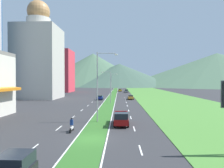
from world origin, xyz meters
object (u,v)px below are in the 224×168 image
at_px(car_4, 120,90).
at_px(motorcycle_rider, 72,126).
at_px(car_0, 100,97).
at_px(pickup_truck_0, 121,118).
at_px(street_lamp_mid, 110,85).
at_px(street_lamp_near, 99,82).
at_px(car_1, 126,91).
at_px(car_2, 131,97).
at_px(street_lamp_far, 112,83).
at_px(car_3, 126,91).

relative_size(car_4, motorcycle_rider, 2.34).
relative_size(car_0, motorcycle_rider, 2.07).
bearing_deg(pickup_truck_0, street_lamp_mid, -173.77).
height_order(street_lamp_mid, motorcycle_rider, street_lamp_mid).
distance_m(street_lamp_near, car_1, 79.40).
bearing_deg(pickup_truck_0, car_2, 175.06).
height_order(street_lamp_far, pickup_truck_0, street_lamp_far).
distance_m(car_0, car_3, 49.52).
xyz_separation_m(street_lamp_far, car_2, (6.99, -13.27, -4.63)).
xyz_separation_m(car_0, motorcycle_rider, (0.68, -43.24, -0.03)).
bearing_deg(street_lamp_mid, motorcycle_rider, -95.60).
height_order(car_1, pickup_truck_0, pickup_truck_0).
distance_m(car_1, motorcycle_rider, 85.67).
relative_size(car_0, car_3, 0.90).
distance_m(street_lamp_far, car_4, 38.88).
height_order(car_0, car_3, car_3).
height_order(street_lamp_mid, car_0, street_lamp_mid).
distance_m(street_lamp_near, motorcycle_rider, 8.75).
distance_m(street_lamp_near, street_lamp_far, 52.15).
height_order(car_0, motorcycle_rider, motorcycle_rider).
bearing_deg(car_0, car_3, -12.25).
xyz_separation_m(street_lamp_mid, car_4, (3.05, 64.56, -4.44)).
bearing_deg(street_lamp_mid, car_4, 87.30).
bearing_deg(car_1, street_lamp_near, -4.83).
relative_size(street_lamp_near, car_0, 2.63).
bearing_deg(motorcycle_rider, car_1, -6.41).
bearing_deg(pickup_truck_0, car_4, -179.97).
height_order(street_lamp_near, car_2, street_lamp_near).
height_order(car_0, car_4, car_4).
distance_m(car_1, car_4, 12.14).
xyz_separation_m(car_1, car_3, (0.28, 6.49, 0.03)).
height_order(street_lamp_mid, car_3, street_lamp_mid).
xyz_separation_m(street_lamp_mid, car_3, (6.68, 59.39, -4.45)).
xyz_separation_m(car_0, car_4, (6.88, 53.57, 0.02)).
height_order(street_lamp_near, street_lamp_far, street_lamp_near).
distance_m(car_1, car_2, 40.06).
bearing_deg(car_2, street_lamp_mid, -27.36).
relative_size(car_1, car_2, 0.88).
bearing_deg(car_1, car_3, 177.55).
xyz_separation_m(car_4, motorcycle_rider, (-6.20, -96.80, -0.05)).
bearing_deg(car_3, street_lamp_mid, -6.41).
relative_size(street_lamp_far, car_2, 2.06).
bearing_deg(motorcycle_rider, car_4, -3.67).
height_order(car_3, car_4, car_4).
distance_m(car_0, pickup_truck_0, 39.88).
relative_size(car_0, car_4, 0.88).
bearing_deg(car_0, street_lamp_mid, -160.78).
relative_size(car_1, motorcycle_rider, 2.02).
bearing_deg(street_lamp_mid, street_lamp_far, 90.77).
xyz_separation_m(car_1, car_4, (-3.35, 11.67, 0.04)).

